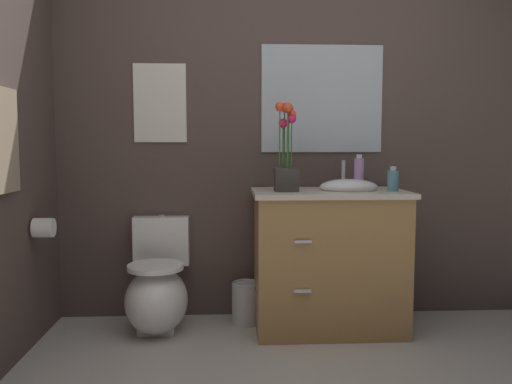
# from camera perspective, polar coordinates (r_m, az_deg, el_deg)

# --- Properties ---
(wall_back) EXTENTS (4.68, 0.05, 2.50)m
(wall_back) POSITION_cam_1_polar(r_m,az_deg,el_deg) (3.54, 6.50, 6.77)
(wall_back) COLOR #4C3D38
(wall_back) RESTS_ON ground_plane
(toilet) EXTENTS (0.38, 0.59, 0.69)m
(toilet) POSITION_cam_1_polar(r_m,az_deg,el_deg) (3.35, -10.67, -10.60)
(toilet) COLOR white
(toilet) RESTS_ON ground_plane
(vanity_cabinet) EXTENTS (0.94, 0.56, 1.05)m
(vanity_cabinet) POSITION_cam_1_polar(r_m,az_deg,el_deg) (3.31, 7.94, -7.15)
(vanity_cabinet) COLOR #9E7242
(vanity_cabinet) RESTS_ON ground_plane
(flower_vase) EXTENTS (0.14, 0.14, 0.53)m
(flower_vase) POSITION_cam_1_polar(r_m,az_deg,el_deg) (3.15, 3.32, 3.68)
(flower_vase) COLOR #38332D
(flower_vase) RESTS_ON vanity_cabinet
(soap_bottle) EXTENTS (0.06, 0.06, 0.22)m
(soap_bottle) POSITION_cam_1_polar(r_m,az_deg,el_deg) (3.39, 11.13, 2.06)
(soap_bottle) COLOR #B28CBF
(soap_bottle) RESTS_ON vanity_cabinet
(lotion_bottle) EXTENTS (0.06, 0.06, 0.15)m
(lotion_bottle) POSITION_cam_1_polar(r_m,az_deg,el_deg) (3.24, 14.68, 1.24)
(lotion_bottle) COLOR teal
(lotion_bottle) RESTS_ON vanity_cabinet
(trash_bin) EXTENTS (0.18, 0.18, 0.27)m
(trash_bin) POSITION_cam_1_polar(r_m,az_deg,el_deg) (3.44, -1.11, -11.94)
(trash_bin) COLOR #B7B7BC
(trash_bin) RESTS_ON ground_plane
(wall_poster) EXTENTS (0.34, 0.01, 0.51)m
(wall_poster) POSITION_cam_1_polar(r_m,az_deg,el_deg) (3.50, -10.41, 9.50)
(wall_poster) COLOR silver
(wall_mirror) EXTENTS (0.80, 0.01, 0.70)m
(wall_mirror) POSITION_cam_1_polar(r_m,az_deg,el_deg) (3.53, 7.19, 10.02)
(wall_mirror) COLOR #B2BCC6
(hanging_towel) EXTENTS (0.03, 0.28, 0.52)m
(hanging_towel) POSITION_cam_1_polar(r_m,az_deg,el_deg) (2.88, -25.72, 5.09)
(hanging_towel) COLOR gray
(toilet_paper_roll) EXTENTS (0.11, 0.11, 0.11)m
(toilet_paper_roll) POSITION_cam_1_polar(r_m,az_deg,el_deg) (3.22, -22.10, -3.62)
(toilet_paper_roll) COLOR white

